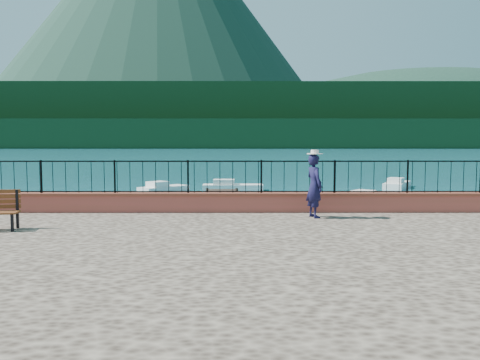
{
  "coord_description": "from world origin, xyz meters",
  "views": [
    {
      "loc": [
        -0.98,
        -10.28,
        3.27
      ],
      "look_at": [
        -0.94,
        2.0,
        2.3
      ],
      "focal_mm": 35.0,
      "sensor_mm": 36.0,
      "label": 1
    }
  ],
  "objects_px": {
    "boat_1": "(350,204)",
    "boat_3": "(164,187)",
    "boat_2": "(367,197)",
    "boat_4": "(233,185)",
    "person": "(314,186)",
    "boat_5": "(397,182)"
  },
  "relations": [
    {
      "from": "boat_2",
      "to": "boat_4",
      "type": "distance_m",
      "value": 10.32
    },
    {
      "from": "person",
      "to": "boat_3",
      "type": "relative_size",
      "value": 0.52
    },
    {
      "from": "person",
      "to": "boat_5",
      "type": "height_order",
      "value": "person"
    },
    {
      "from": "person",
      "to": "boat_4",
      "type": "xyz_separation_m",
      "value": [
        -2.5,
        19.31,
        -1.68
      ]
    },
    {
      "from": "boat_5",
      "to": "boat_1",
      "type": "bearing_deg",
      "value": -178.01
    },
    {
      "from": "person",
      "to": "boat_3",
      "type": "bearing_deg",
      "value": 2.62
    },
    {
      "from": "boat_1",
      "to": "boat_3",
      "type": "bearing_deg",
      "value": 172.58
    },
    {
      "from": "person",
      "to": "boat_3",
      "type": "height_order",
      "value": "person"
    },
    {
      "from": "boat_1",
      "to": "boat_5",
      "type": "distance_m",
      "value": 13.75
    },
    {
      "from": "boat_3",
      "to": "boat_4",
      "type": "bearing_deg",
      "value": -31.22
    },
    {
      "from": "boat_5",
      "to": "boat_2",
      "type": "bearing_deg",
      "value": -177.65
    },
    {
      "from": "boat_4",
      "to": "boat_5",
      "type": "height_order",
      "value": "same"
    },
    {
      "from": "boat_2",
      "to": "boat_4",
      "type": "xyz_separation_m",
      "value": [
        -7.33,
        7.26,
        0.0
      ]
    },
    {
      "from": "person",
      "to": "boat_3",
      "type": "xyz_separation_m",
      "value": [
        -7.08,
        17.96,
        -1.68
      ]
    },
    {
      "from": "person",
      "to": "boat_5",
      "type": "xyz_separation_m",
      "value": [
        9.53,
        21.17,
        -1.68
      ]
    },
    {
      "from": "boat_2",
      "to": "boat_3",
      "type": "distance_m",
      "value": 13.29
    },
    {
      "from": "person",
      "to": "boat_5",
      "type": "relative_size",
      "value": 0.46
    },
    {
      "from": "boat_4",
      "to": "boat_5",
      "type": "relative_size",
      "value": 1.09
    },
    {
      "from": "boat_3",
      "to": "boat_5",
      "type": "xyz_separation_m",
      "value": [
        16.6,
        3.22,
        0.0
      ]
    },
    {
      "from": "boat_5",
      "to": "person",
      "type": "bearing_deg",
      "value": -174.62
    },
    {
      "from": "boat_2",
      "to": "boat_3",
      "type": "xyz_separation_m",
      "value": [
        -11.9,
        5.91,
        0.0
      ]
    },
    {
      "from": "boat_3",
      "to": "boat_4",
      "type": "relative_size",
      "value": 0.82
    }
  ]
}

